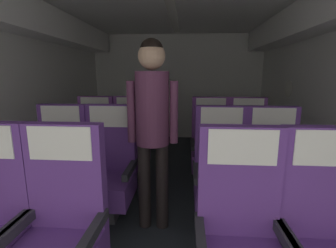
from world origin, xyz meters
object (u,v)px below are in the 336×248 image
seat_c_left_window (95,145)px  seat_c_left_aisle (131,146)px  seat_b_left_aisle (109,172)px  seat_b_left_window (60,171)px  seat_c_right_aisle (248,148)px  seat_c_right_window (210,147)px  seat_b_right_aisle (272,178)px  seat_b_right_window (220,176)px  seat_a_right_aisle (327,245)px  seat_a_right_window (241,243)px  flight_attendant (152,116)px  seat_a_left_aisle (60,234)px

seat_c_left_window → seat_c_left_aisle: 0.48m
seat_b_left_aisle → seat_c_left_aisle: 0.89m
seat_b_left_window → seat_c_right_aisle: bearing=24.5°
seat_c_right_window → seat_c_left_window: bearing=-179.6°
seat_c_left_aisle → seat_c_right_window: (1.03, -0.00, 0.00)m
seat_b_right_aisle → seat_b_right_window: same height
seat_a_right_aisle → seat_b_right_window: 0.99m
seat_a_right_window → seat_b_left_aisle: 1.39m
seat_b_right_aisle → seat_c_left_window: 2.17m
seat_b_left_aisle → seat_c_left_aisle: same height
seat_c_left_aisle → seat_c_right_aisle: 1.50m
seat_b_right_window → flight_attendant: bearing=-169.4°
seat_c_left_window → seat_b_left_window: bearing=-89.7°
seat_a_left_aisle → seat_a_right_window: same height
seat_c_left_aisle → seat_a_right_window: bearing=-60.2°
seat_c_left_window → seat_c_right_window: same height
seat_c_right_aisle → flight_attendant: 1.57m
seat_b_right_aisle → seat_c_left_aisle: 1.75m
seat_c_left_aisle → flight_attendant: flight_attendant is taller
seat_a_left_aisle → seat_a_right_window: 1.03m
seat_b_left_aisle → seat_b_right_window: same height
seat_c_left_aisle → seat_c_right_aisle: (1.50, -0.01, 0.00)m
seat_a_right_aisle → seat_b_right_aisle: size_ratio=1.00×
seat_b_left_aisle → seat_c_right_aisle: (1.51, 0.88, 0.00)m
seat_c_left_aisle → seat_b_right_window: bearing=-41.0°
seat_b_right_aisle → seat_c_right_window: 1.02m
seat_a_right_aisle → seat_a_right_window: same height
seat_c_right_aisle → seat_a_right_aisle: bearing=-90.1°
seat_a_right_window → seat_b_left_window: (-1.51, 0.90, 0.00)m
seat_b_left_window → seat_c_right_window: bearing=31.0°
seat_a_right_window → seat_c_left_window: size_ratio=1.00×
seat_a_right_window → seat_b_left_aisle: (-1.04, 0.92, 0.00)m
seat_c_right_window → seat_b_right_window: bearing=-89.4°
seat_a_left_aisle → seat_a_right_aisle: bearing=0.7°
seat_a_right_aisle → seat_b_left_aisle: (-1.50, 0.90, 0.00)m
seat_a_right_window → seat_b_right_aisle: size_ratio=1.00×
seat_b_left_window → seat_c_right_aisle: same height
seat_a_right_window → seat_b_left_window: size_ratio=1.00×
seat_c_right_aisle → flight_attendant: size_ratio=0.66×
seat_a_right_aisle → seat_c_left_window: bearing=138.1°
seat_a_right_window → seat_c_right_window: same height
seat_a_right_aisle → seat_c_right_aisle: size_ratio=1.00×
seat_b_right_window → seat_b_left_window: bearing=-179.9°
seat_b_right_aisle → seat_b_left_aisle: bearing=179.4°
flight_attendant → seat_c_right_window: bearing=38.4°
seat_a_left_aisle → seat_b_right_window: same height
seat_a_left_aisle → flight_attendant: bearing=60.8°
seat_b_left_window → seat_b_left_aisle: 0.47m
seat_b_left_window → flight_attendant: bearing=-7.0°
seat_a_right_aisle → seat_b_left_window: size_ratio=1.00×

